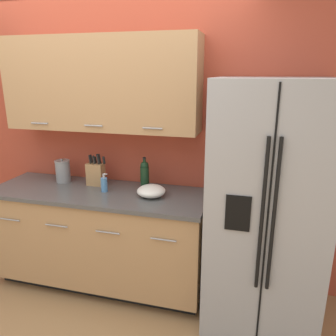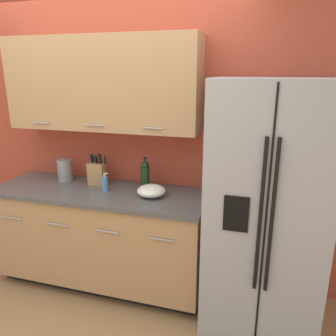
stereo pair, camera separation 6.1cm
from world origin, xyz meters
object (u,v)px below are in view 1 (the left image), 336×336
knife_block (96,173)px  wine_bottle (145,175)px  refrigerator (265,207)px  steel_canister (63,171)px  mixing_bowl (151,191)px  soap_dispenser (104,184)px

knife_block → wine_bottle: knife_block is taller
refrigerator → knife_block: bearing=172.6°
wine_bottle → knife_block: bearing=-179.3°
knife_block → steel_canister: bearing=178.3°
mixing_bowl → wine_bottle: bearing=125.0°
soap_dispenser → mixing_bowl: 0.43m
refrigerator → wine_bottle: (-1.01, 0.20, 0.11)m
soap_dispenser → steel_canister: (-0.49, 0.15, 0.04)m
refrigerator → steel_canister: (-1.81, 0.20, 0.08)m
refrigerator → mixing_bowl: bearing=177.2°
refrigerator → mixing_bowl: (-0.90, 0.04, 0.03)m
steel_canister → soap_dispenser: bearing=-16.8°
knife_block → steel_canister: knife_block is taller
knife_block → mixing_bowl: bearing=-14.4°
knife_block → mixing_bowl: (0.57, -0.15, -0.06)m
knife_block → mixing_bowl: 0.59m
soap_dispenser → refrigerator: bearing=-2.4°
refrigerator → soap_dispenser: bearing=177.6°
wine_bottle → mixing_bowl: bearing=-55.0°
knife_block → soap_dispenser: knife_block is taller
soap_dispenser → mixing_bowl: bearing=-1.4°
wine_bottle → steel_canister: 0.80m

